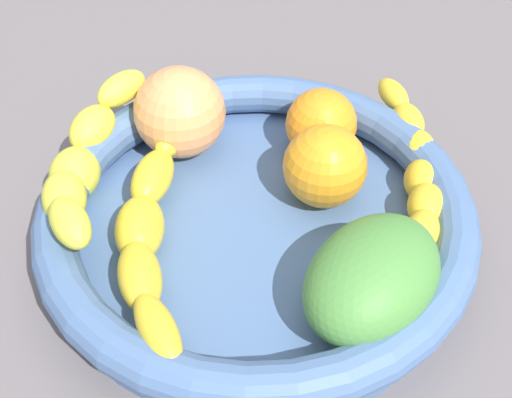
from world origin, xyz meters
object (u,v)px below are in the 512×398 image
(orange_mid_left, at_px, (324,165))
(fruit_bowl, at_px, (256,219))
(orange_front, at_px, (321,124))
(mango_green, at_px, (372,278))
(banana_arching_top, at_px, (417,174))
(peach_blush, at_px, (180,112))
(banana_draped_right, at_px, (150,224))
(banana_draped_left, at_px, (83,162))

(orange_mid_left, bearing_deg, fruit_bowl, 91.40)
(orange_front, distance_m, orange_mid_left, 0.06)
(fruit_bowl, relative_size, mango_green, 2.92)
(banana_arching_top, relative_size, orange_front, 3.24)
(fruit_bowl, bearing_deg, banana_arching_top, -106.13)
(orange_mid_left, bearing_deg, peach_blush, 31.58)
(orange_front, height_order, peach_blush, peach_blush)
(fruit_bowl, relative_size, banana_arching_top, 1.71)
(banana_draped_right, height_order, orange_front, orange_front)
(fruit_bowl, height_order, mango_green, mango_green)
(peach_blush, bearing_deg, mango_green, -171.70)
(banana_arching_top, relative_size, peach_blush, 2.53)
(fruit_bowl, distance_m, orange_mid_left, 0.07)
(banana_draped_left, xyz_separation_m, banana_arching_top, (-0.14, -0.23, -0.01))
(fruit_bowl, relative_size, orange_mid_left, 5.05)
(banana_arching_top, xyz_separation_m, orange_mid_left, (0.04, 0.06, 0.01))
(banana_draped_right, bearing_deg, fruit_bowl, -107.66)
(banana_arching_top, bearing_deg, banana_draped_right, 73.30)
(peach_blush, bearing_deg, orange_front, -123.76)
(fruit_bowl, xyz_separation_m, orange_mid_left, (0.00, -0.06, 0.03))
(banana_arching_top, relative_size, mango_green, 1.70)
(banana_draped_left, xyz_separation_m, mango_green, (-0.21, -0.12, -0.00))
(fruit_bowl, xyz_separation_m, mango_green, (-0.11, -0.03, 0.02))
(fruit_bowl, distance_m, peach_blush, 0.12)
(peach_blush, bearing_deg, banana_arching_top, -138.52)
(banana_draped_right, distance_m, orange_front, 0.17)
(banana_draped_right, bearing_deg, orange_mid_left, -99.28)
(fruit_bowl, height_order, banana_draped_right, banana_draped_right)
(peach_blush, bearing_deg, banana_draped_left, 96.36)
(banana_draped_right, bearing_deg, peach_blush, -38.43)
(banana_draped_left, height_order, orange_front, same)
(banana_draped_left, relative_size, banana_draped_right, 0.77)
(banana_draped_right, bearing_deg, banana_arching_top, -106.70)
(fruit_bowl, height_order, peach_blush, peach_blush)
(banana_draped_left, distance_m, mango_green, 0.24)
(fruit_bowl, distance_m, orange_front, 0.11)
(orange_front, xyz_separation_m, peach_blush, (0.07, 0.10, 0.01))
(orange_front, bearing_deg, banana_arching_top, -158.05)
(banana_draped_left, height_order, mango_green, mango_green)
(banana_draped_right, height_order, banana_arching_top, same)
(orange_mid_left, bearing_deg, banana_draped_right, 80.72)
(fruit_bowl, distance_m, banana_draped_left, 0.15)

